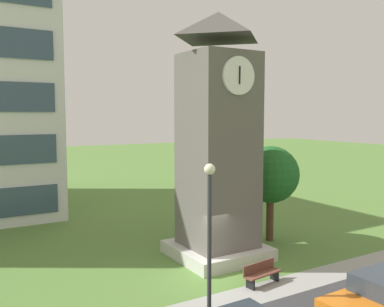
{
  "coord_description": "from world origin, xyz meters",
  "views": [
    {
      "loc": [
        -9.6,
        -14.17,
        6.9
      ],
      "look_at": [
        0.84,
        3.48,
        5.03
      ],
      "focal_mm": 39.42,
      "sensor_mm": 36.0,
      "label": 1
    }
  ],
  "objects_px": {
    "park_bench": "(262,273)",
    "clock_tower": "(218,149)",
    "tree_by_building": "(271,175)",
    "street_lamp": "(209,226)"
  },
  "relations": [
    {
      "from": "street_lamp",
      "to": "clock_tower",
      "type": "bearing_deg",
      "value": 53.72
    },
    {
      "from": "park_bench",
      "to": "clock_tower",
      "type": "bearing_deg",
      "value": 84.79
    },
    {
      "from": "park_bench",
      "to": "tree_by_building",
      "type": "relative_size",
      "value": 0.35
    },
    {
      "from": "park_bench",
      "to": "tree_by_building",
      "type": "xyz_separation_m",
      "value": [
        4.34,
        4.49,
        3.18
      ]
    },
    {
      "from": "tree_by_building",
      "to": "park_bench",
      "type": "bearing_deg",
      "value": -134.02
    },
    {
      "from": "street_lamp",
      "to": "tree_by_building",
      "type": "xyz_separation_m",
      "value": [
        8.12,
        6.38,
        0.27
      ]
    },
    {
      "from": "park_bench",
      "to": "street_lamp",
      "type": "distance_m",
      "value": 5.14
    },
    {
      "from": "clock_tower",
      "to": "park_bench",
      "type": "xyz_separation_m",
      "value": [
        -0.34,
        -3.72,
        -4.81
      ]
    },
    {
      "from": "park_bench",
      "to": "street_lamp",
      "type": "relative_size",
      "value": 0.34
    },
    {
      "from": "tree_by_building",
      "to": "clock_tower",
      "type": "bearing_deg",
      "value": -169.13
    }
  ]
}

